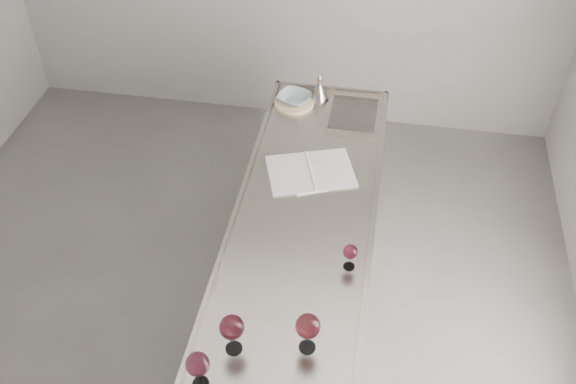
% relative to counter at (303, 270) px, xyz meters
% --- Properties ---
extents(room_shell, '(4.54, 5.04, 2.84)m').
position_rel_counter_xyz_m(room_shell, '(-0.50, -0.30, 0.93)').
color(room_shell, '#565451').
rests_on(room_shell, ground).
extents(counter, '(0.77, 2.42, 0.97)m').
position_rel_counter_xyz_m(counter, '(0.00, 0.00, 0.00)').
color(counter, gray).
rests_on(counter, ground).
extents(wine_glass_left, '(0.10, 0.10, 0.20)m').
position_rel_counter_xyz_m(wine_glass_left, '(-0.28, -1.08, 0.61)').
color(wine_glass_left, white).
rests_on(wine_glass_left, counter).
extents(wine_glass_middle, '(0.11, 0.11, 0.22)m').
position_rel_counter_xyz_m(wine_glass_middle, '(-0.18, -0.89, 0.62)').
color(wine_glass_middle, white).
rests_on(wine_glass_middle, counter).
extents(wine_glass_right, '(0.11, 0.11, 0.22)m').
position_rel_counter_xyz_m(wine_glass_right, '(0.14, -0.83, 0.62)').
color(wine_glass_right, white).
rests_on(wine_glass_right, counter).
extents(wine_glass_small, '(0.07, 0.07, 0.15)m').
position_rel_counter_xyz_m(wine_glass_small, '(0.27, -0.33, 0.57)').
color(wine_glass_small, white).
rests_on(wine_glass_small, counter).
extents(notebook, '(0.57, 0.48, 0.02)m').
position_rel_counter_xyz_m(notebook, '(-0.02, 0.34, 0.48)').
color(notebook, silver).
rests_on(notebook, counter).
extents(loose_paper_top, '(0.28, 0.32, 0.00)m').
position_rel_counter_xyz_m(loose_paper_top, '(-0.03, 0.28, 0.47)').
color(loose_paper_top, white).
rests_on(loose_paper_top, counter).
extents(trivet, '(0.30, 0.30, 0.02)m').
position_rel_counter_xyz_m(trivet, '(-0.22, 1.00, 0.48)').
color(trivet, '#D5C18A').
rests_on(trivet, counter).
extents(ceramic_bowl, '(0.26, 0.26, 0.05)m').
position_rel_counter_xyz_m(ceramic_bowl, '(-0.22, 1.00, 0.51)').
color(ceramic_bowl, '#93A6AB').
rests_on(ceramic_bowl, trivet).
extents(wine_funnel, '(0.13, 0.13, 0.20)m').
position_rel_counter_xyz_m(wine_funnel, '(-0.07, 1.08, 0.53)').
color(wine_funnel, gray).
rests_on(wine_funnel, counter).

